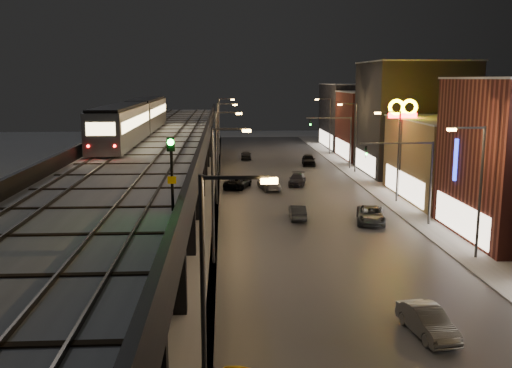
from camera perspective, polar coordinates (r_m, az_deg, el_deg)
name	(u,v)px	position (r m, az deg, el deg)	size (l,w,h in m)	color
ground	(225,359)	(26.06, -3.12, -17.04)	(220.00, 220.00, 0.00)	silver
road_surface	(296,195)	(59.80, 3.98, -1.11)	(17.00, 120.00, 0.06)	#46474D
sidewalk_right	(390,194)	(61.84, 13.21, -0.94)	(4.00, 120.00, 0.14)	#9FA1A8
under_viaduct_pavement	(166,197)	(59.64, -9.01, -1.25)	(11.00, 120.00, 0.06)	#9FA1A8
elevated_viaduct	(161,146)	(55.65, -9.49, 3.73)	(9.00, 100.00, 6.30)	black
viaduct_trackbed	(161,138)	(55.70, -9.51, 4.53)	(8.40, 100.00, 0.32)	#B2B7C1
viaduct_parapet_streetside	(206,133)	(55.38, -5.01, 5.08)	(0.30, 100.00, 1.10)	black
viaduct_parapet_far	(115,134)	(56.32, -13.93, 4.91)	(0.30, 100.00, 1.10)	black
building_c	(464,160)	(60.61, 20.06, 2.31)	(12.20, 15.20, 8.16)	olive
building_d	(413,118)	(75.20, 15.42, 6.34)	(12.20, 13.20, 14.16)	#242428
building_e	(382,125)	(88.69, 12.49, 5.75)	(12.20, 12.20, 10.16)	brown
building_f	(360,116)	(102.16, 10.38, 6.70)	(12.20, 16.20, 11.16)	#232429
streetlight_left_0	(211,286)	(19.35, -4.51, -10.12)	(2.57, 0.28, 9.00)	#38383A
streetlight_left_1	(217,186)	(36.75, -3.93, -0.20)	(2.57, 0.28, 9.00)	#38383A
streetlight_right_1	(477,183)	(40.35, 21.22, 0.07)	(2.56, 0.28, 9.00)	#38383A
streetlight_left_2	(219,151)	(54.54, -3.73, 3.31)	(2.57, 0.28, 9.00)	#38383A
streetlight_right_2	(396,150)	(57.03, 13.80, 3.34)	(2.56, 0.28, 9.00)	#38383A
streetlight_left_3	(220,133)	(72.43, -3.63, 5.09)	(2.57, 0.28, 9.00)	#38383A
streetlight_right_3	(354,133)	(74.32, 9.77, 5.10)	(2.56, 0.28, 9.00)	#38383A
streetlight_left_4	(221,122)	(90.36, -3.56, 6.16)	(2.57, 0.28, 9.00)	#38383A
streetlight_right_4	(328,122)	(91.89, 7.26, 6.17)	(2.56, 0.28, 9.00)	#38383A
traffic_light_rig_a	(417,172)	(48.38, 15.84, 1.13)	(6.10, 0.34, 7.00)	#38383A
traffic_light_rig_b	(342,136)	(77.12, 8.61, 4.77)	(6.10, 0.34, 7.00)	#38383A
subway_train	(136,118)	(57.19, -11.92, 6.46)	(2.73, 32.69, 3.26)	gray
rail_signal	(171,159)	(23.51, -8.46, 2.46)	(0.36, 0.43, 3.07)	black
car_near_white	(297,212)	(49.62, 4.17, -2.84)	(1.30, 3.74, 1.23)	#32353B
car_mid_silver	(238,183)	(63.29, -1.82, 0.13)	(2.15, 4.66, 1.29)	black
car_mid_dark	(269,184)	(62.43, 1.34, 0.02)	(1.91, 4.70, 1.37)	gray
car_far_white	(246,155)	(85.99, -1.00, 2.89)	(1.53, 3.80, 1.30)	black
car_onc_silver	(427,323)	(28.90, 16.77, -13.12)	(1.43, 4.10, 1.35)	#5C5E60
car_onc_dark	(371,215)	(49.03, 11.42, -3.10)	(2.27, 4.93, 1.37)	#3F444B
car_onc_white	(297,180)	(65.27, 4.14, 0.41)	(1.77, 4.36, 1.27)	black
car_onc_red	(309,160)	(80.45, 5.28, 2.40)	(1.79, 4.46, 1.52)	black
sign_mcdonalds	(402,118)	(59.41, 14.44, 6.42)	(2.97, 0.40, 10.02)	#38383A
sign_carwash	(463,168)	(46.82, 20.01, 1.49)	(1.44, 0.35, 7.48)	#38383A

